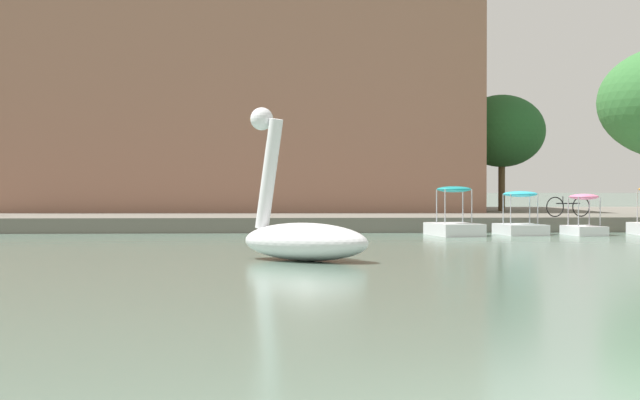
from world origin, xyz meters
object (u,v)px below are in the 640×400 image
swan_boat (301,233)px  pedal_boat_cyan (520,223)px  bicycle_parked (568,207)px  pedal_boat_pink (584,221)px  tree_broadleaf_left (502,131)px  pedal_boat_teal (454,223)px

swan_boat → pedal_boat_cyan: swan_boat is taller
pedal_boat_cyan → bicycle_parked: size_ratio=1.29×
pedal_boat_pink → bicycle_parked: pedal_boat_pink is taller
tree_broadleaf_left → pedal_boat_teal: bearing=-109.9°
pedal_boat_pink → tree_broadleaf_left: 12.66m
pedal_boat_cyan → bicycle_parked: 3.32m
pedal_boat_teal → tree_broadleaf_left: (4.40, 12.15, 3.71)m
pedal_boat_teal → pedal_boat_pink: 4.40m
pedal_boat_cyan → pedal_boat_pink: size_ratio=1.21×
pedal_boat_cyan → bicycle_parked: (2.33, 2.32, 0.49)m
pedal_boat_teal → pedal_boat_cyan: bearing=12.1°
swan_boat → pedal_boat_pink: (9.91, 11.58, -0.13)m
swan_boat → tree_broadleaf_left: size_ratio=0.66×
pedal_boat_teal → pedal_boat_cyan: pedal_boat_teal is taller
swan_boat → tree_broadleaf_left: (9.91, 23.70, 3.52)m
pedal_boat_cyan → swan_boat: bearing=-123.1°
swan_boat → pedal_boat_teal: bearing=64.5°
swan_boat → tree_broadleaf_left: tree_broadleaf_left is taller
swan_boat → pedal_boat_teal: 12.79m
pedal_boat_teal → tree_broadleaf_left: 13.45m
tree_broadleaf_left → bicycle_parked: bearing=-88.3°
swan_boat → pedal_boat_pink: 15.24m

